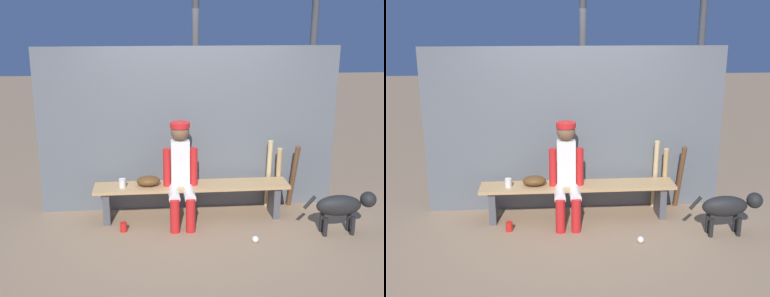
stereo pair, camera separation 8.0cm
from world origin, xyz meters
TOP-DOWN VIEW (x-y plane):
  - ground_plane at (0.00, 0.00)m, footprint 30.00×30.00m
  - chainlink_fence at (0.00, 0.36)m, footprint 3.72×0.03m
  - dugout_bench at (0.00, 0.00)m, footprint 2.35×0.36m
  - player_seated at (-0.14, -0.11)m, footprint 0.41×0.55m
  - baseball_glove at (-0.52, 0.00)m, footprint 0.28×0.20m
  - bat_wood_natural at (1.01, 0.26)m, footprint 0.07×0.16m
  - bat_wood_tan at (1.12, 0.22)m, footprint 0.10×0.20m
  - bat_wood_dark at (1.32, 0.22)m, footprint 0.10×0.25m
  - baseball at (0.63, -0.72)m, footprint 0.07×0.07m
  - cup_on_ground at (-0.82, -0.31)m, footprint 0.08×0.08m
  - cup_on_bench at (-0.83, -0.04)m, footprint 0.08×0.08m
  - dog at (1.67, -0.57)m, footprint 0.84×0.20m

SIDE VIEW (x-z plane):
  - ground_plane at x=0.00m, z-range 0.00..0.00m
  - baseball at x=0.63m, z-range 0.00..0.07m
  - cup_on_ground at x=-0.82m, z-range 0.00..0.11m
  - dog at x=1.67m, z-range 0.09..0.58m
  - dugout_bench at x=0.00m, z-range 0.12..0.56m
  - bat_wood_tan at x=1.12m, z-range 0.00..0.82m
  - bat_wood_dark at x=1.32m, z-range 0.00..0.85m
  - bat_wood_natural at x=1.01m, z-range 0.00..0.90m
  - cup_on_bench at x=-0.83m, z-range 0.44..0.55m
  - baseball_glove at x=-0.52m, z-range 0.44..0.56m
  - player_seated at x=-0.14m, z-range 0.05..1.25m
  - chainlink_fence at x=0.00m, z-range 0.00..2.06m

